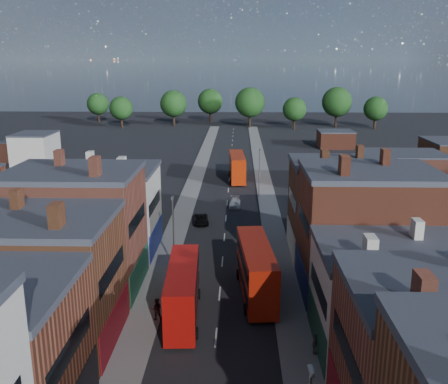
# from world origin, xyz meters

# --- Properties ---
(pavement_west) EXTENTS (3.00, 200.00, 0.12)m
(pavement_west) POSITION_xyz_m (-6.50, 50.00, 0.06)
(pavement_west) COLOR gray
(pavement_west) RESTS_ON ground
(pavement_east) EXTENTS (3.00, 200.00, 0.12)m
(pavement_east) POSITION_xyz_m (6.50, 50.00, 0.06)
(pavement_east) COLOR gray
(pavement_east) RESTS_ON ground
(lamp_post_2) EXTENTS (0.25, 0.70, 8.12)m
(lamp_post_2) POSITION_xyz_m (-5.20, 30.00, 4.70)
(lamp_post_2) COLOR slate
(lamp_post_2) RESTS_ON ground
(lamp_post_3) EXTENTS (0.25, 0.70, 8.12)m
(lamp_post_3) POSITION_xyz_m (5.20, 60.00, 4.70)
(lamp_post_3) COLOR slate
(lamp_post_3) RESTS_ON ground
(bus_0) EXTENTS (3.22, 11.17, 4.77)m
(bus_0) POSITION_xyz_m (-3.04, 19.26, 2.58)
(bus_0) COLOR #B30E0A
(bus_0) RESTS_ON ground
(bus_1) EXTENTS (3.77, 11.97, 5.08)m
(bus_1) POSITION_xyz_m (3.50, 23.75, 2.74)
(bus_1) COLOR #B81C0A
(bus_1) RESTS_ON ground
(bus_2) EXTENTS (3.41, 11.63, 4.96)m
(bus_2) POSITION_xyz_m (1.50, 71.49, 2.68)
(bus_2) COLOR #AF2507
(bus_2) RESTS_ON ground
(car_2) EXTENTS (2.48, 4.52, 1.20)m
(car_2) POSITION_xyz_m (-3.43, 45.51, 0.60)
(car_2) COLOR black
(car_2) RESTS_ON ground
(car_3) EXTENTS (1.83, 4.29, 1.23)m
(car_3) POSITION_xyz_m (1.20, 54.02, 0.62)
(car_3) COLOR silver
(car_3) RESTS_ON ground
(ped_1) EXTENTS (1.01, 0.63, 1.96)m
(ped_1) POSITION_xyz_m (-5.30, 18.66, 1.10)
(ped_1) COLOR #391717
(ped_1) RESTS_ON pavement_west
(ped_3) EXTENTS (0.56, 1.02, 1.65)m
(ped_3) POSITION_xyz_m (7.70, 13.74, 0.95)
(ped_3) COLOR #58544B
(ped_3) RESTS_ON pavement_east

